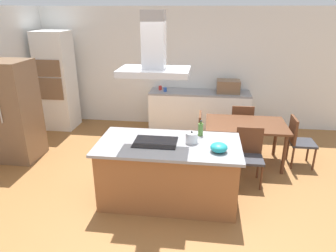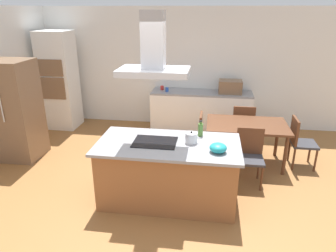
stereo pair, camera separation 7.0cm
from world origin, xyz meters
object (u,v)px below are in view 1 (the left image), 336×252
(olive_oil_bottle, at_px, (201,129))
(dining_table, at_px, (246,128))
(refrigerator, at_px, (12,111))
(chair_facing_island, at_px, (249,152))
(chair_at_left_end, at_px, (194,133))
(coffee_mug_blue, at_px, (165,89))
(wall_oven_stack, at_px, (57,81))
(chair_at_right_end, at_px, (298,139))
(range_hood, at_px, (154,55))
(countertop_microwave, at_px, (228,86))
(tea_kettle, at_px, (192,138))
(coffee_mug_red, at_px, (160,88))
(mixing_bowl, at_px, (219,147))
(chair_facing_back_wall, at_px, (241,123))
(cooktop, at_px, (155,142))

(olive_oil_bottle, height_order, dining_table, olive_oil_bottle)
(refrigerator, xyz_separation_m, chair_facing_island, (4.19, -0.32, -0.40))
(chair_at_left_end, bearing_deg, coffee_mug_blue, 116.52)
(wall_oven_stack, distance_m, chair_at_left_end, 3.49)
(olive_oil_bottle, distance_m, chair_facing_island, 0.99)
(chair_at_right_end, bearing_deg, chair_at_left_end, 180.00)
(chair_at_left_end, bearing_deg, range_hood, -109.41)
(olive_oil_bottle, height_order, countertop_microwave, countertop_microwave)
(countertop_microwave, bearing_deg, dining_table, -80.77)
(tea_kettle, xyz_separation_m, coffee_mug_blue, (-0.75, 2.74, -0.03))
(range_hood, bearing_deg, countertop_microwave, 68.34)
(coffee_mug_blue, xyz_separation_m, chair_facing_island, (1.64, -2.12, -0.44))
(range_hood, bearing_deg, coffee_mug_blue, 95.07)
(countertop_microwave, bearing_deg, refrigerator, -154.53)
(countertop_microwave, distance_m, chair_at_left_end, 1.75)
(tea_kettle, relative_size, coffee_mug_red, 2.44)
(mixing_bowl, bearing_deg, chair_at_right_end, 46.90)
(mixing_bowl, xyz_separation_m, coffee_mug_red, (-1.25, 3.14, -0.02))
(refrigerator, xyz_separation_m, chair_at_right_end, (5.10, 0.35, -0.40))
(tea_kettle, distance_m, refrigerator, 3.43)
(chair_facing_back_wall, bearing_deg, refrigerator, -166.38)
(range_hood, bearing_deg, chair_at_right_end, 30.39)
(chair_at_left_end, xyz_separation_m, range_hood, (-0.48, -1.35, 1.59))
(tea_kettle, relative_size, range_hood, 0.24)
(countertop_microwave, bearing_deg, coffee_mug_blue, -177.03)
(mixing_bowl, relative_size, countertop_microwave, 0.45)
(chair_at_right_end, bearing_deg, tea_kettle, -144.53)
(coffee_mug_red, bearing_deg, chair_at_left_end, -61.68)
(chair_at_left_end, bearing_deg, coffee_mug_red, 118.32)
(countertop_microwave, height_order, refrigerator, refrigerator)
(coffee_mug_red, relative_size, chair_facing_back_wall, 0.10)
(cooktop, relative_size, countertop_microwave, 1.20)
(mixing_bowl, relative_size, coffee_mug_red, 2.49)
(wall_oven_stack, distance_m, refrigerator, 1.65)
(coffee_mug_blue, height_order, refrigerator, refrigerator)
(coffee_mug_red, bearing_deg, olive_oil_bottle, -69.16)
(cooktop, relative_size, chair_at_left_end, 0.67)
(chair_at_right_end, distance_m, chair_at_left_end, 1.83)
(coffee_mug_red, xyz_separation_m, chair_at_left_end, (0.86, -1.60, -0.44))
(olive_oil_bottle, relative_size, countertop_microwave, 0.47)
(chair_at_right_end, relative_size, chair_facing_island, 1.00)
(cooktop, relative_size, mixing_bowl, 2.67)
(countertop_microwave, height_order, range_hood, range_hood)
(coffee_mug_red, height_order, chair_facing_back_wall, coffee_mug_red)
(countertop_microwave, relative_size, chair_facing_back_wall, 0.56)
(countertop_microwave, height_order, wall_oven_stack, wall_oven_stack)
(refrigerator, height_order, chair_at_left_end, refrigerator)
(mixing_bowl, xyz_separation_m, chair_facing_island, (0.53, 0.88, -0.45))
(chair_facing_back_wall, relative_size, chair_facing_island, 1.00)
(cooktop, xyz_separation_m, chair_at_right_end, (2.31, 1.35, -0.40))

